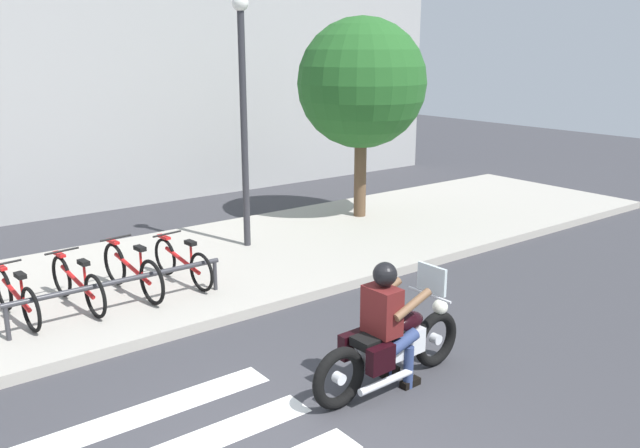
{
  "coord_description": "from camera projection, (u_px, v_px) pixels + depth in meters",
  "views": [
    {
      "loc": [
        -2.92,
        -4.2,
        3.61
      ],
      "look_at": [
        2.78,
        3.25,
        1.08
      ],
      "focal_mm": 36.66,
      "sensor_mm": 36.0,
      "label": 1
    }
  ],
  "objects": [
    {
      "name": "sidewalk",
      "position": [
        95.0,
        290.0,
        9.86
      ],
      "size": [
        24.0,
        4.4,
        0.15
      ],
      "primitive_type": "cube",
      "color": "#A8A399",
      "rests_on": "ground"
    },
    {
      "name": "crosswalk_stripe_4",
      "position": [
        144.0,
        414.0,
        6.66
      ],
      "size": [
        2.8,
        0.4,
        0.01
      ],
      "primitive_type": "cube",
      "color": "white",
      "rests_on": "ground"
    },
    {
      "name": "motorcycle",
      "position": [
        392.0,
        346.0,
        7.12
      ],
      "size": [
        2.16,
        0.62,
        1.26
      ],
      "color": "black",
      "rests_on": "ground"
    },
    {
      "name": "rider",
      "position": [
        387.0,
        316.0,
        6.98
      ],
      "size": [
        0.63,
        0.55,
        1.46
      ],
      "color": "#591919",
      "rests_on": "ground"
    },
    {
      "name": "bicycle_0",
      "position": [
        16.0,
        297.0,
        8.49
      ],
      "size": [
        0.48,
        1.56,
        0.72
      ],
      "color": "black",
      "rests_on": "sidewalk"
    },
    {
      "name": "bicycle_1",
      "position": [
        77.0,
        284.0,
        8.95
      ],
      "size": [
        0.48,
        1.68,
        0.73
      ],
      "color": "black",
      "rests_on": "sidewalk"
    },
    {
      "name": "bicycle_2",
      "position": [
        132.0,
        271.0,
        9.4
      ],
      "size": [
        0.48,
        1.74,
        0.78
      ],
      "color": "black",
      "rests_on": "sidewalk"
    },
    {
      "name": "bicycle_3",
      "position": [
        182.0,
        262.0,
        9.87
      ],
      "size": [
        0.48,
        1.6,
        0.72
      ],
      "color": "black",
      "rests_on": "sidewalk"
    },
    {
      "name": "bike_rack",
      "position": [
        120.0,
        284.0,
        8.73
      ],
      "size": [
        2.95,
        0.07,
        0.49
      ],
      "color": "#333338",
      "rests_on": "sidewalk"
    },
    {
      "name": "street_lamp",
      "position": [
        243.0,
        103.0,
        11.2
      ],
      "size": [
        0.28,
        0.28,
        4.47
      ],
      "color": "#2D2D33",
      "rests_on": "ground"
    },
    {
      "name": "tree_near_rack",
      "position": [
        362.0,
        84.0,
        13.23
      ],
      "size": [
        2.63,
        2.63,
        4.24
      ],
      "color": "brown",
      "rests_on": "ground"
    }
  ]
}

